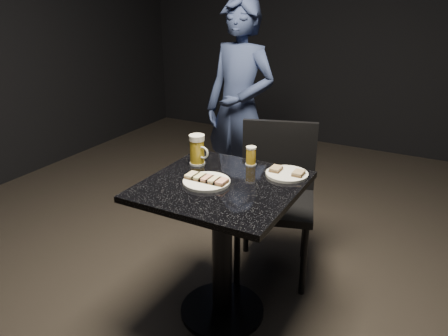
{
  "coord_description": "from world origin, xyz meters",
  "views": [
    {
      "loc": [
        0.9,
        -1.63,
        1.59
      ],
      "look_at": [
        0.0,
        0.02,
        0.82
      ],
      "focal_mm": 35.0,
      "sensor_mm": 36.0,
      "label": 1
    }
  ],
  "objects": [
    {
      "name": "table",
      "position": [
        0.0,
        0.0,
        0.51
      ],
      "size": [
        0.7,
        0.7,
        0.75
      ],
      "color": "black",
      "rests_on": "floor"
    },
    {
      "name": "patron",
      "position": [
        -0.48,
        1.15,
        0.78
      ],
      "size": [
        0.62,
        0.46,
        1.56
      ],
      "primitive_type": "imported",
      "rotation": [
        0.0,
        0.0,
        -0.17
      ],
      "color": "navy",
      "rests_on": "floor"
    },
    {
      "name": "canapes_on_plate_small",
      "position": [
        0.23,
        0.23,
        0.77
      ],
      "size": [
        0.17,
        0.07,
        0.02
      ],
      "color": "#4C3521",
      "rests_on": "plate_small"
    },
    {
      "name": "plate_small",
      "position": [
        0.23,
        0.23,
        0.76
      ],
      "size": [
        0.21,
        0.21,
        0.01
      ],
      "primitive_type": "cylinder",
      "color": "white",
      "rests_on": "table"
    },
    {
      "name": "floor",
      "position": [
        0.0,
        0.0,
        0.0
      ],
      "size": [
        6.0,
        6.0,
        0.0
      ],
      "primitive_type": "plane",
      "color": "black",
      "rests_on": "ground"
    },
    {
      "name": "beer_mug",
      "position": [
        -0.23,
        0.15,
        0.83
      ],
      "size": [
        0.12,
        0.08,
        0.16
      ],
      "color": "silver",
      "rests_on": "table"
    },
    {
      "name": "plate_large",
      "position": [
        -0.06,
        -0.03,
        0.76
      ],
      "size": [
        0.22,
        0.22,
        0.01
      ],
      "primitive_type": "cylinder",
      "color": "white",
      "rests_on": "table"
    },
    {
      "name": "canapes_on_plate_large",
      "position": [
        -0.06,
        -0.03,
        0.77
      ],
      "size": [
        0.21,
        0.07,
        0.02
      ],
      "color": "#4C3521",
      "rests_on": "plate_large"
    },
    {
      "name": "chair",
      "position": [
        0.06,
        0.54,
        0.5
      ],
      "size": [
        0.55,
        0.55,
        0.89
      ],
      "color": "black",
      "rests_on": "floor"
    },
    {
      "name": "beer_tumbler",
      "position": [
        0.02,
        0.28,
        0.8
      ],
      "size": [
        0.06,
        0.06,
        0.1
      ],
      "color": "silver",
      "rests_on": "table"
    }
  ]
}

